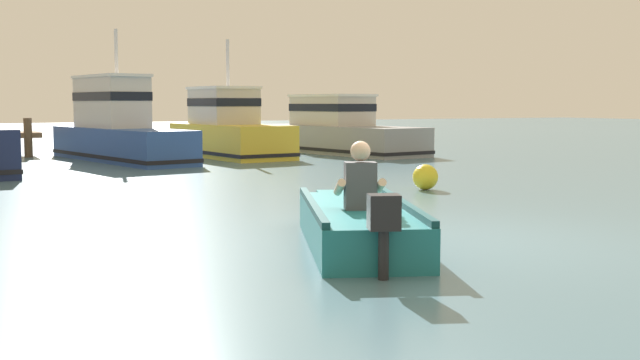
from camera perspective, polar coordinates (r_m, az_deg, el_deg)
name	(u,v)px	position (r m, az deg, el deg)	size (l,w,h in m)	color
ground_plane	(435,239)	(9.33, 8.43, -4.29)	(120.00, 120.00, 0.00)	slate
rowboat_with_person	(357,224)	(8.79, 2.74, -3.19)	(2.16, 3.61, 1.19)	#1E727A
moored_boat_blue	(117,129)	(22.57, -14.57, 3.61)	(2.80, 6.67, 3.64)	#2D519E
moored_boat_yellow	(228,131)	(23.58, -6.71, 3.61)	(2.42, 5.10, 3.49)	gold
moored_boat_grey	(339,131)	(25.24, 1.41, 3.59)	(3.02, 6.66, 1.89)	gray
mooring_buoy	(425,177)	(14.57, 7.70, 0.21)	(0.47, 0.47, 0.47)	yellow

